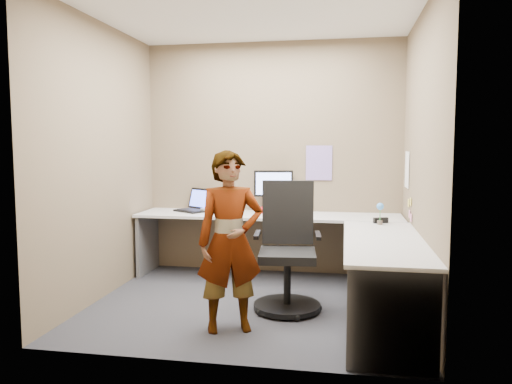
% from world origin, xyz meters
% --- Properties ---
extents(ground, '(3.00, 3.00, 0.00)m').
position_xyz_m(ground, '(0.00, 0.00, 0.00)').
color(ground, black).
rests_on(ground, ground).
extents(wall_back, '(3.00, 0.00, 3.00)m').
position_xyz_m(wall_back, '(0.00, 1.30, 1.35)').
color(wall_back, brown).
rests_on(wall_back, ground).
extents(wall_right, '(0.00, 2.70, 2.70)m').
position_xyz_m(wall_right, '(1.50, 0.00, 1.35)').
color(wall_right, brown).
rests_on(wall_right, ground).
extents(wall_left, '(0.00, 2.70, 2.70)m').
position_xyz_m(wall_left, '(-1.50, 0.00, 1.35)').
color(wall_left, brown).
rests_on(wall_left, ground).
extents(ceiling, '(3.00, 3.00, 0.00)m').
position_xyz_m(ceiling, '(0.00, 0.00, 2.70)').
color(ceiling, white).
rests_on(ceiling, wall_back).
extents(desk, '(2.98, 2.58, 0.73)m').
position_xyz_m(desk, '(0.44, 0.39, 0.59)').
color(desk, silver).
rests_on(desk, ground).
extents(paper_ream, '(0.32, 0.26, 0.06)m').
position_xyz_m(paper_ream, '(0.04, 1.14, 0.76)').
color(paper_ream, red).
rests_on(paper_ream, desk).
extents(monitor, '(0.45, 0.17, 0.43)m').
position_xyz_m(monitor, '(0.04, 1.15, 1.04)').
color(monitor, black).
rests_on(monitor, paper_ream).
extents(laptop, '(0.47, 0.45, 0.26)m').
position_xyz_m(laptop, '(-0.88, 1.10, 0.80)').
color(laptop, black).
rests_on(laptop, desk).
extents(trackball_mouse, '(0.12, 0.08, 0.07)m').
position_xyz_m(trackball_mouse, '(-0.73, 1.03, 0.76)').
color(trackball_mouse, '#B7B7BC').
rests_on(trackball_mouse, desk).
extents(origami, '(0.10, 0.10, 0.06)m').
position_xyz_m(origami, '(-0.43, 0.89, 0.76)').
color(origami, white).
rests_on(origami, desk).
extents(stapler, '(0.15, 0.10, 0.05)m').
position_xyz_m(stapler, '(1.21, 0.55, 0.76)').
color(stapler, black).
rests_on(stapler, desk).
extents(flower, '(0.07, 0.07, 0.22)m').
position_xyz_m(flower, '(1.19, 0.45, 0.87)').
color(flower, brown).
rests_on(flower, desk).
extents(calendar_purple, '(0.30, 0.01, 0.40)m').
position_xyz_m(calendar_purple, '(0.55, 1.29, 1.30)').
color(calendar_purple, '#846BB7').
rests_on(calendar_purple, wall_back).
extents(calendar_white, '(0.01, 0.28, 0.38)m').
position_xyz_m(calendar_white, '(1.49, 0.90, 1.25)').
color(calendar_white, white).
rests_on(calendar_white, wall_right).
extents(sticky_note_a, '(0.01, 0.07, 0.07)m').
position_xyz_m(sticky_note_a, '(1.49, 0.55, 0.95)').
color(sticky_note_a, '#F2E059').
rests_on(sticky_note_a, wall_right).
extents(sticky_note_b, '(0.01, 0.07, 0.07)m').
position_xyz_m(sticky_note_b, '(1.49, 0.60, 0.82)').
color(sticky_note_b, pink).
rests_on(sticky_note_b, wall_right).
extents(sticky_note_c, '(0.01, 0.07, 0.07)m').
position_xyz_m(sticky_note_c, '(1.49, 0.48, 0.80)').
color(sticky_note_c, pink).
rests_on(sticky_note_c, wall_right).
extents(sticky_note_d, '(0.01, 0.07, 0.07)m').
position_xyz_m(sticky_note_d, '(1.49, 0.70, 0.92)').
color(sticky_note_d, '#F2E059').
rests_on(sticky_note_d, wall_right).
extents(office_chair, '(0.62, 0.61, 1.15)m').
position_xyz_m(office_chair, '(0.34, -0.04, 0.47)').
color(office_chair, black).
rests_on(office_chair, ground).
extents(person, '(0.63, 0.52, 1.47)m').
position_xyz_m(person, '(-0.06, -0.66, 0.73)').
color(person, '#999399').
rests_on(person, ground).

